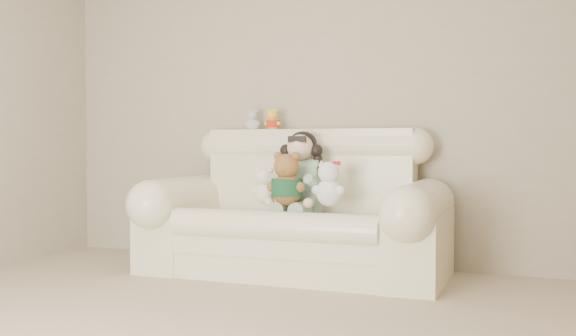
{
  "coord_description": "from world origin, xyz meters",
  "views": [
    {
      "loc": [
        1.52,
        -2.28,
        0.91
      ],
      "look_at": [
        -0.09,
        1.9,
        0.75
      ],
      "focal_mm": 40.87,
      "sensor_mm": 36.0,
      "label": 1
    }
  ],
  "objects": [
    {
      "name": "brown_teddy",
      "position": [
        -0.08,
        1.84,
        0.71
      ],
      "size": [
        0.28,
        0.22,
        0.43
      ],
      "primitive_type": null,
      "rotation": [
        0.0,
        0.0,
        0.05
      ],
      "color": "brown",
      "rests_on": "sofa"
    },
    {
      "name": "white_cat",
      "position": [
        0.2,
        1.9,
        0.68
      ],
      "size": [
        0.23,
        0.18,
        0.36
      ],
      "primitive_type": null,
      "rotation": [
        0.0,
        0.0,
        0.0
      ],
      "color": "white",
      "rests_on": "sofa"
    },
    {
      "name": "seated_child",
      "position": [
        -0.07,
        2.08,
        0.72
      ],
      "size": [
        0.38,
        0.46,
        0.6
      ],
      "primitive_type": null,
      "rotation": [
        0.0,
        0.0,
        0.05
      ],
      "color": "#256837",
      "rests_on": "sofa"
    },
    {
      "name": "wall_back",
      "position": [
        0.0,
        2.5,
        1.3
      ],
      "size": [
        4.5,
        0.0,
        4.5
      ],
      "primitive_type": "plane",
      "rotation": [
        1.57,
        0.0,
        0.0
      ],
      "color": "#A9A187",
      "rests_on": "ground"
    },
    {
      "name": "yellow_mini_bear",
      "position": [
        -0.39,
        2.34,
        1.11
      ],
      "size": [
        0.16,
        0.14,
        0.2
      ],
      "primitive_type": null,
      "rotation": [
        0.0,
        0.0,
        -0.39
      ],
      "color": "yellow",
      "rests_on": "sofa"
    },
    {
      "name": "cream_teddy",
      "position": [
        -0.27,
        1.9,
        0.65
      ],
      "size": [
        0.23,
        0.2,
        0.3
      ],
      "primitive_type": null,
      "rotation": [
        0.0,
        0.0,
        -0.33
      ],
      "color": "white",
      "rests_on": "sofa"
    },
    {
      "name": "sofa",
      "position": [
        -0.09,
        2.0,
        0.52
      ],
      "size": [
        2.1,
        0.95,
        1.03
      ],
      "primitive_type": null,
      "color": "beige",
      "rests_on": "floor"
    },
    {
      "name": "grey_mini_plush",
      "position": [
        -0.56,
        2.35,
        1.11
      ],
      "size": [
        0.15,
        0.13,
        0.21
      ],
      "primitive_type": null,
      "rotation": [
        0.0,
        0.0,
        0.27
      ],
      "color": "silver",
      "rests_on": "sofa"
    }
  ]
}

